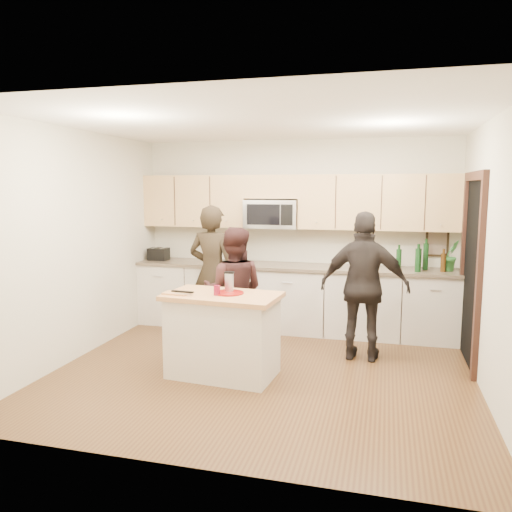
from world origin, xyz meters
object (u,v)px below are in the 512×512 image
(island, at_px, (223,334))
(woman_left, at_px, (212,273))
(toaster, at_px, (159,254))
(woman_center, at_px, (234,292))
(woman_right, at_px, (365,287))

(island, height_order, woman_left, woman_left)
(island, relative_size, woman_left, 0.70)
(toaster, bearing_deg, woman_left, -30.09)
(woman_left, height_order, woman_center, woman_left)
(toaster, height_order, woman_left, woman_left)
(woman_left, distance_m, woman_center, 0.75)
(island, distance_m, toaster, 2.57)
(woman_center, height_order, woman_right, woman_right)
(woman_left, relative_size, woman_right, 1.02)
(woman_right, bearing_deg, island, 35.86)
(toaster, distance_m, woman_right, 3.24)
(island, bearing_deg, woman_right, 37.11)
(toaster, distance_m, woman_left, 1.25)
(toaster, xyz_separation_m, woman_right, (3.08, -0.98, -0.16))
(toaster, height_order, woman_center, woman_center)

